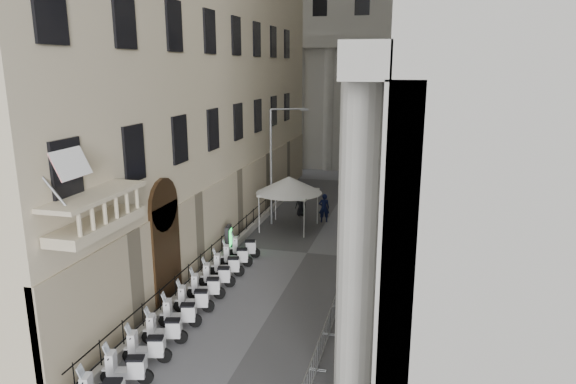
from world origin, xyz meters
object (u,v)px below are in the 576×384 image
(security_tent, at_px, (288,185))
(pedestrian_a, at_px, (324,208))
(street_lamp, at_px, (275,157))
(info_kiosk, at_px, (229,240))
(pedestrian_b, at_px, (358,181))

(security_tent, bearing_deg, pedestrian_a, 40.35)
(security_tent, distance_m, street_lamp, 2.02)
(street_lamp, relative_size, pedestrian_a, 3.91)
(info_kiosk, xyz_separation_m, pedestrian_b, (5.35, 16.26, 0.12))
(pedestrian_a, height_order, pedestrian_b, pedestrian_a)
(street_lamp, bearing_deg, pedestrian_b, 45.09)
(security_tent, xyz_separation_m, info_kiosk, (-1.96, -5.66, -2.04))
(info_kiosk, bearing_deg, pedestrian_b, 63.52)
(pedestrian_a, bearing_deg, street_lamp, 5.47)
(security_tent, height_order, info_kiosk, security_tent)
(pedestrian_b, bearing_deg, info_kiosk, 77.83)
(pedestrian_b, bearing_deg, pedestrian_a, 87.68)
(street_lamp, relative_size, info_kiosk, 4.57)
(street_lamp, height_order, info_kiosk, street_lamp)
(security_tent, relative_size, pedestrian_b, 2.20)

